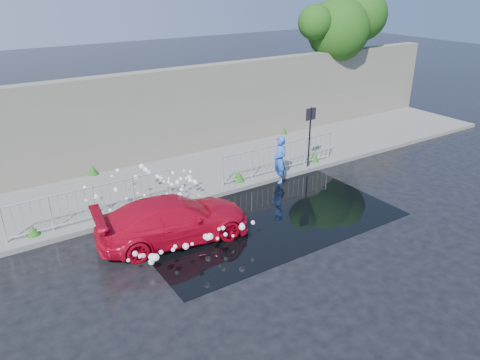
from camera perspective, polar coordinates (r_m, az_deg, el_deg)
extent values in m
plane|color=black|center=(13.82, 3.40, -6.53)|extent=(90.00, 90.00, 0.00)
cube|color=slate|center=(17.61, -6.28, 0.54)|extent=(30.00, 4.00, 0.15)
cube|color=slate|center=(16.00, -2.97, -1.78)|extent=(30.00, 0.25, 0.16)
cube|color=#696658|center=(18.91, -9.63, 7.82)|extent=(30.00, 0.60, 3.50)
cube|color=black|center=(14.78, 2.66, -4.36)|extent=(8.00, 5.00, 0.01)
cylinder|color=black|center=(17.95, 8.45, 4.88)|extent=(0.06, 0.06, 2.50)
cube|color=black|center=(17.66, 8.64, 7.95)|extent=(0.45, 0.04, 0.45)
cylinder|color=#332114|center=(25.12, 11.03, 12.98)|extent=(0.36, 0.36, 5.00)
sphere|color=#133E0F|center=(23.92, 11.90, 17.50)|extent=(2.99, 2.99, 2.99)
sphere|color=#133E0F|center=(24.94, 14.62, 18.88)|extent=(2.49, 2.49, 2.49)
sphere|color=#133E0F|center=(22.86, 9.15, 18.44)|extent=(1.60, 1.60, 1.60)
cylinder|color=silver|center=(14.32, -26.91, -4.94)|extent=(0.05, 0.05, 1.10)
cylinder|color=silver|center=(15.41, -8.50, -0.52)|extent=(0.05, 0.05, 1.10)
cylinder|color=silver|center=(14.45, -17.59, -0.83)|extent=(5.00, 0.04, 0.04)
cylinder|color=silver|center=(14.85, -17.15, -4.17)|extent=(5.00, 0.04, 0.04)
cylinder|color=silver|center=(16.26, -2.13, 1.05)|extent=(0.05, 0.05, 1.10)
cylinder|color=silver|center=(19.15, 10.80, 4.16)|extent=(0.05, 0.05, 1.10)
cylinder|color=silver|center=(17.41, 4.91, 4.35)|extent=(5.00, 0.04, 0.04)
cylinder|color=silver|center=(17.74, 4.81, 1.45)|extent=(5.00, 0.04, 0.04)
cone|color=#144913|center=(14.59, -23.97, -5.61)|extent=(0.40, 0.40, 0.31)
cone|color=#144913|center=(15.44, -10.16, -2.21)|extent=(0.36, 0.36, 0.31)
cone|color=#144913|center=(16.77, -0.16, 0.50)|extent=(0.44, 0.44, 0.40)
cone|color=#144913|center=(18.85, 9.06, 2.77)|extent=(0.38, 0.38, 0.35)
cone|color=#144913|center=(18.21, -17.51, 1.15)|extent=(0.42, 0.42, 0.33)
cone|color=#144913|center=(22.11, 5.35, 6.03)|extent=(0.34, 0.34, 0.31)
sphere|color=white|center=(14.32, -15.80, -4.23)|extent=(0.09, 0.09, 0.09)
sphere|color=white|center=(15.68, -6.56, 0.21)|extent=(0.08, 0.08, 0.08)
sphere|color=white|center=(15.43, -8.57, 0.16)|extent=(0.13, 0.13, 0.13)
sphere|color=white|center=(15.31, -7.68, -0.26)|extent=(0.13, 0.13, 0.13)
sphere|color=white|center=(16.01, -11.93, 1.66)|extent=(0.17, 0.17, 0.17)
sphere|color=white|center=(15.96, -6.86, 1.15)|extent=(0.09, 0.09, 0.09)
sphere|color=white|center=(15.71, -5.66, -0.13)|extent=(0.12, 0.12, 0.12)
sphere|color=white|center=(14.22, -15.89, -4.39)|extent=(0.12, 0.12, 0.12)
sphere|color=white|center=(14.42, -10.84, -4.10)|extent=(0.10, 0.10, 0.10)
sphere|color=white|center=(14.33, -15.58, -3.54)|extent=(0.08, 0.08, 0.08)
sphere|color=white|center=(15.49, -12.59, 0.34)|extent=(0.14, 0.14, 0.14)
sphere|color=white|center=(14.16, -15.00, -4.48)|extent=(0.07, 0.07, 0.07)
sphere|color=white|center=(15.50, -9.32, -0.19)|extent=(0.10, 0.10, 0.10)
sphere|color=white|center=(15.54, -15.35, 0.47)|extent=(0.08, 0.08, 0.08)
sphere|color=white|center=(15.05, -14.95, -1.12)|extent=(0.13, 0.13, 0.13)
sphere|color=white|center=(14.20, -16.71, -3.94)|extent=(0.17, 0.17, 0.17)
sphere|color=white|center=(15.53, -8.66, -0.23)|extent=(0.12, 0.12, 0.12)
sphere|color=white|center=(15.96, -11.09, 0.99)|extent=(0.16, 0.16, 0.16)
sphere|color=white|center=(15.80, -6.18, 0.37)|extent=(0.14, 0.14, 0.14)
sphere|color=white|center=(15.32, -8.33, -0.54)|extent=(0.12, 0.12, 0.12)
sphere|color=white|center=(15.50, -10.07, 0.43)|extent=(0.14, 0.14, 0.14)
sphere|color=white|center=(15.42, -9.65, 0.26)|extent=(0.16, 0.16, 0.16)
sphere|color=white|center=(15.06, -7.36, -1.74)|extent=(0.15, 0.15, 0.15)
sphere|color=white|center=(14.49, -9.81, -3.82)|extent=(0.15, 0.15, 0.15)
sphere|color=white|center=(14.66, -13.67, -2.20)|extent=(0.08, 0.08, 0.08)
sphere|color=white|center=(15.73, -6.07, 1.02)|extent=(0.11, 0.11, 0.11)
sphere|color=white|center=(15.29, -6.99, -0.77)|extent=(0.07, 0.07, 0.07)
sphere|color=white|center=(15.00, -12.70, -0.83)|extent=(0.07, 0.07, 0.07)
sphere|color=white|center=(15.18, -7.17, -1.14)|extent=(0.12, 0.12, 0.12)
sphere|color=white|center=(15.61, -8.19, 0.89)|extent=(0.11, 0.11, 0.11)
sphere|color=white|center=(15.34, -18.42, -0.85)|extent=(0.11, 0.11, 0.11)
sphere|color=white|center=(15.02, -12.37, -1.59)|extent=(0.07, 0.07, 0.07)
sphere|color=white|center=(14.05, -14.41, -5.12)|extent=(0.09, 0.09, 0.09)
sphere|color=white|center=(14.89, -14.92, -1.13)|extent=(0.14, 0.14, 0.14)
sphere|color=white|center=(15.48, -5.44, -0.29)|extent=(0.14, 0.14, 0.14)
sphere|color=white|center=(15.80, -11.46, 1.27)|extent=(0.16, 0.16, 0.16)
sphere|color=white|center=(15.15, -5.06, -1.88)|extent=(0.07, 0.07, 0.07)
sphere|color=white|center=(15.49, -6.10, -0.04)|extent=(0.15, 0.15, 0.15)
sphere|color=white|center=(14.67, -18.28, -2.37)|extent=(0.10, 0.10, 0.10)
sphere|color=white|center=(14.20, -11.12, -4.48)|extent=(0.17, 0.17, 0.17)
sphere|color=white|center=(15.45, -7.25, 0.16)|extent=(0.12, 0.12, 0.12)
sphere|color=white|center=(14.82, -17.15, -1.94)|extent=(0.15, 0.15, 0.15)
sphere|color=white|center=(14.25, -11.50, -3.52)|extent=(0.18, 0.18, 0.18)
sphere|color=white|center=(14.84, -8.90, -1.68)|extent=(0.07, 0.07, 0.07)
sphere|color=white|center=(15.95, -14.73, 1.17)|extent=(0.12, 0.12, 0.12)
sphere|color=white|center=(14.39, -13.88, -3.39)|extent=(0.12, 0.12, 0.12)
sphere|color=white|center=(14.47, -9.08, -4.03)|extent=(0.14, 0.14, 0.14)
sphere|color=white|center=(14.88, -11.59, -1.85)|extent=(0.09, 0.09, 0.09)
sphere|color=white|center=(11.43, -5.85, -7.76)|extent=(0.08, 0.08, 0.08)
sphere|color=white|center=(13.14, -0.86, -6.82)|extent=(0.08, 0.08, 0.08)
sphere|color=white|center=(12.09, -12.13, -9.15)|extent=(0.07, 0.07, 0.07)
sphere|color=white|center=(12.15, -4.18, -6.91)|extent=(0.15, 0.15, 0.15)
sphere|color=white|center=(11.29, -10.68, -9.22)|extent=(0.18, 0.18, 0.18)
sphere|color=white|center=(10.92, -10.26, -9.26)|extent=(0.17, 0.17, 0.17)
sphere|color=white|center=(11.56, -3.70, -6.88)|extent=(0.17, 0.17, 0.17)
sphere|color=white|center=(11.78, -3.91, -6.95)|extent=(0.11, 0.11, 0.11)
sphere|color=white|center=(11.64, -9.59, -8.67)|extent=(0.11, 0.11, 0.11)
sphere|color=white|center=(12.95, -1.78, -6.65)|extent=(0.11, 0.11, 0.11)
sphere|color=white|center=(11.45, -6.63, -8.02)|extent=(0.16, 0.16, 0.16)
sphere|color=white|center=(12.71, -2.08, -5.87)|extent=(0.12, 0.12, 0.12)
sphere|color=white|center=(11.21, -8.16, -8.41)|extent=(0.10, 0.10, 0.10)
sphere|color=white|center=(12.19, -10.76, -9.79)|extent=(0.16, 0.16, 0.16)
sphere|color=white|center=(11.40, -12.08, -9.02)|extent=(0.09, 0.09, 0.09)
sphere|color=white|center=(11.63, -2.76, -7.14)|extent=(0.08, 0.08, 0.08)
sphere|color=white|center=(11.62, -12.68, -8.76)|extent=(0.13, 0.13, 0.13)
sphere|color=white|center=(12.03, -11.73, -9.02)|extent=(0.12, 0.12, 0.12)
sphere|color=white|center=(12.80, -2.58, -6.01)|extent=(0.09, 0.09, 0.09)
sphere|color=white|center=(12.75, 0.23, -5.47)|extent=(0.10, 0.10, 0.10)
sphere|color=white|center=(13.17, -3.29, -6.42)|extent=(0.17, 0.17, 0.17)
sphere|color=white|center=(12.73, 0.25, -5.75)|extent=(0.18, 0.18, 0.18)
sphere|color=white|center=(13.09, 1.58, -5.20)|extent=(0.12, 0.12, 0.12)
sphere|color=white|center=(11.96, -13.48, -9.51)|extent=(0.09, 0.09, 0.09)
sphere|color=white|center=(12.50, -7.91, -8.03)|extent=(0.11, 0.11, 0.11)
sphere|color=white|center=(12.92, -3.98, -7.04)|extent=(0.16, 0.16, 0.16)
imported|color=#BA0720|center=(13.35, -8.08, -4.78)|extent=(4.55, 2.35, 1.26)
imported|color=blue|center=(16.92, 4.87, 2.48)|extent=(0.52, 0.69, 1.72)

